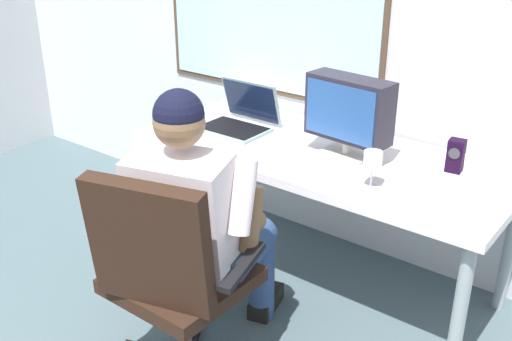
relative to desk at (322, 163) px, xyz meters
name	(u,v)px	position (x,y,z in m)	size (l,w,h in m)	color
wall_rear	(383,5)	(0.03, 0.45, 0.69)	(5.99, 0.08, 2.67)	silver
desk	(322,163)	(0.00, 0.00, 0.00)	(1.81, 0.78, 0.71)	#8C989A
office_chair	(168,270)	(-0.05, -0.99, -0.11)	(0.65, 0.60, 0.95)	black
person_seated	(199,219)	(-0.11, -0.75, -0.02)	(0.62, 0.80, 1.20)	navy
crt_monitor	(349,111)	(0.12, 0.01, 0.29)	(0.41, 0.21, 0.38)	beige
laptop	(241,116)	(-0.51, 0.02, 0.13)	(0.35, 0.31, 0.24)	gray
wine_glass	(373,162)	(0.37, -0.22, 0.18)	(0.08, 0.08, 0.16)	silver
desk_speaker	(456,156)	(0.58, 0.15, 0.14)	(0.08, 0.07, 0.15)	black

